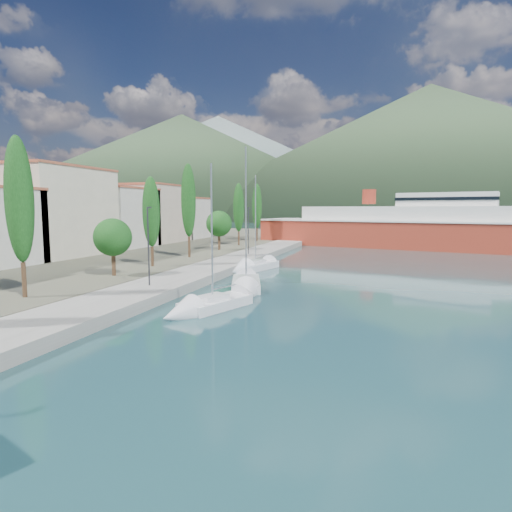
% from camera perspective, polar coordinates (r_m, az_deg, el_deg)
% --- Properties ---
extents(ground, '(1400.00, 1400.00, 0.00)m').
position_cam_1_polar(ground, '(134.03, 13.56, 3.28)').
color(ground, '#1E4549').
extents(quay, '(5.00, 88.00, 0.80)m').
position_cam_1_polar(quay, '(43.76, -6.62, -2.00)').
color(quay, gray).
rests_on(quay, ground).
extents(land_strip, '(70.00, 148.00, 0.70)m').
position_cam_1_polar(land_strip, '(74.73, -30.90, 0.55)').
color(land_strip, '#565644').
rests_on(land_strip, ground).
extents(hills_far, '(1480.00, 900.00, 180.00)m').
position_cam_1_polar(hills_far, '(649.41, 29.33, 11.77)').
color(hills_far, slate).
rests_on(hills_far, ground).
extents(hills_near, '(1010.00, 520.00, 115.00)m').
position_cam_1_polar(hills_near, '(398.60, 30.77, 11.56)').
color(hills_near, '#32492D').
rests_on(hills_near, ground).
extents(town_buildings, '(9.20, 69.20, 11.30)m').
position_cam_1_polar(town_buildings, '(64.77, -21.63, 4.88)').
color(town_buildings, beige).
rests_on(town_buildings, land_strip).
extents(tree_row, '(3.75, 64.22, 11.53)m').
position_cam_1_polar(tree_row, '(51.40, -10.13, 5.52)').
color(tree_row, '#47301E').
rests_on(tree_row, land_strip).
extents(lamp_posts, '(0.15, 46.53, 6.06)m').
position_cam_1_polar(lamp_posts, '(34.65, -13.28, 1.82)').
color(lamp_posts, '#2D2D33').
rests_on(lamp_posts, quay).
extents(sailboat_near, '(4.53, 7.60, 10.48)m').
position_cam_1_polar(sailboat_near, '(27.94, -7.82, -7.01)').
color(sailboat_near, silver).
rests_on(sailboat_near, ground).
extents(sailboat_mid, '(4.96, 9.05, 12.62)m').
position_cam_1_polar(sailboat_mid, '(34.44, -1.34, -4.38)').
color(sailboat_mid, silver).
rests_on(sailboat_mid, ground).
extents(sailboat_far, '(4.34, 8.04, 11.28)m').
position_cam_1_polar(sailboat_far, '(46.02, -1.06, -1.65)').
color(sailboat_far, silver).
rests_on(sailboat_far, ground).
extents(ferry, '(54.96, 23.58, 10.68)m').
position_cam_1_polar(ferry, '(78.40, 20.10, 3.41)').
color(ferry, '#9F301E').
rests_on(ferry, ground).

